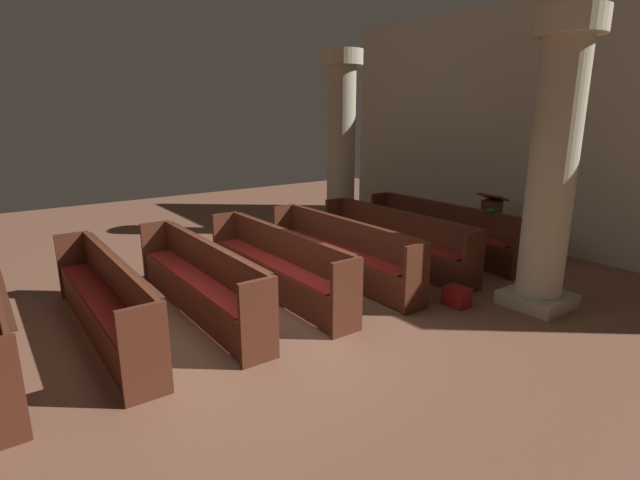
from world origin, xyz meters
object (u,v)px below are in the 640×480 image
(pew_row_2, at_px, (341,248))
(pew_row_3, at_px, (276,261))
(pew_row_4, at_px, (199,277))
(pillar_aisle_side, at_px, (553,162))
(kneeler_box_red, at_px, (457,297))
(pew_row_0, at_px, (441,228))
(lectern, at_px, (490,226))
(hymn_book, at_px, (492,211))
(pillar_far_side, at_px, (341,141))
(pew_row_1, at_px, (395,237))
(pew_row_5, at_px, (104,297))

(pew_row_2, bearing_deg, pew_row_3, -90.00)
(pew_row_4, distance_m, pillar_aisle_side, 4.71)
(kneeler_box_red, bearing_deg, pillar_aisle_side, 54.98)
(pew_row_0, relative_size, lectern, 3.01)
(hymn_book, bearing_deg, kneeler_box_red, -64.78)
(pew_row_0, bearing_deg, pew_row_3, -90.00)
(pew_row_2, xyz_separation_m, pillar_far_side, (-2.36, 1.85, 1.44))
(pew_row_1, xyz_separation_m, pew_row_2, (0.00, -1.15, 0.00))
(pillar_far_side, bearing_deg, hymn_book, 11.17)
(lectern, bearing_deg, pew_row_3, -94.57)
(pew_row_0, relative_size, pew_row_2, 1.00)
(pew_row_1, distance_m, kneeler_box_red, 1.91)
(pew_row_1, height_order, hymn_book, hymn_book)
(pew_row_0, distance_m, lectern, 1.03)
(pillar_far_side, relative_size, hymn_book, 17.71)
(pew_row_4, xyz_separation_m, pillar_aisle_side, (2.41, 3.78, 1.44))
(pew_row_5, distance_m, pillar_aisle_side, 5.67)
(lectern, bearing_deg, pew_row_0, -109.99)
(pew_row_4, xyz_separation_m, pillar_far_side, (-2.36, 4.15, 1.44))
(pew_row_0, bearing_deg, pew_row_5, -90.00)
(lectern, relative_size, hymn_book, 5.17)
(pew_row_0, distance_m, pew_row_4, 4.60)
(pew_row_0, distance_m, pew_row_5, 5.75)
(pew_row_0, distance_m, pillar_aisle_side, 2.93)
(pew_row_3, bearing_deg, pew_row_0, 90.00)
(pew_row_3, distance_m, hymn_book, 3.77)
(pew_row_1, bearing_deg, pillar_aisle_side, 7.72)
(pew_row_4, distance_m, kneeler_box_red, 3.41)
(pew_row_4, xyz_separation_m, hymn_book, (0.89, 4.79, 0.45))
(pew_row_0, distance_m, kneeler_box_red, 2.50)
(pew_row_3, xyz_separation_m, hymn_book, (0.89, 3.64, 0.45))
(pew_row_2, relative_size, pew_row_4, 1.00)
(pew_row_3, height_order, pillar_far_side, pillar_far_side)
(pew_row_0, xyz_separation_m, lectern, (0.35, 0.97, -0.04))
(pew_row_0, xyz_separation_m, pillar_aisle_side, (2.41, -0.82, 1.44))
(pillar_aisle_side, height_order, lectern, pillar_aisle_side)
(pew_row_3, relative_size, pew_row_4, 1.00)
(pew_row_3, distance_m, pillar_far_side, 4.08)
(pew_row_2, distance_m, lectern, 3.29)
(kneeler_box_red, bearing_deg, pillar_far_side, 163.07)
(pillar_far_side, distance_m, kneeler_box_red, 4.70)
(pew_row_0, distance_m, pillar_far_side, 2.80)
(pew_row_2, bearing_deg, pew_row_5, -90.00)
(pew_row_4, bearing_deg, pew_row_5, -90.00)
(pew_row_0, bearing_deg, pew_row_4, -90.00)
(pillar_far_side, xyz_separation_m, hymn_book, (3.25, 0.64, -0.99))
(pew_row_3, height_order, kneeler_box_red, pew_row_3)
(pew_row_3, relative_size, pillar_aisle_side, 0.88)
(pew_row_3, distance_m, kneeler_box_red, 2.52)
(lectern, distance_m, hymn_book, 1.06)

